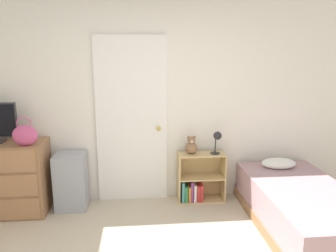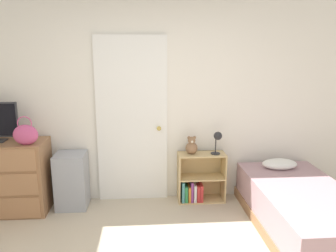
{
  "view_description": "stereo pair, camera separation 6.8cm",
  "coord_description": "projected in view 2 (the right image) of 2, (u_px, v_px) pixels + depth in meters",
  "views": [
    {
      "loc": [
        -0.11,
        -1.96,
        1.9
      ],
      "look_at": [
        0.24,
        1.85,
        1.02
      ],
      "focal_mm": 35.0,
      "sensor_mm": 36.0,
      "label": 1
    },
    {
      "loc": [
        -0.04,
        -1.96,
        1.9
      ],
      "look_at": [
        0.24,
        1.85,
        1.02
      ],
      "focal_mm": 35.0,
      "sensor_mm": 36.0,
      "label": 2
    }
  ],
  "objects": [
    {
      "name": "handbag",
      "position": [
        26.0,
        134.0,
        3.65
      ],
      "size": [
        0.27,
        0.13,
        0.33
      ],
      "color": "#C64C7F",
      "rests_on": "dresser"
    },
    {
      "name": "door_closed",
      "position": [
        132.0,
        121.0,
        4.11
      ],
      "size": [
        0.88,
        0.09,
        2.09
      ],
      "color": "white",
      "rests_on": "ground_plane"
    },
    {
      "name": "storage_bin",
      "position": [
        72.0,
        180.0,
        4.03
      ],
      "size": [
        0.37,
        0.36,
        0.69
      ],
      "color": "#999EA8",
      "rests_on": "ground_plane"
    },
    {
      "name": "teddy_bear",
      "position": [
        192.0,
        146.0,
        4.1
      ],
      "size": [
        0.15,
        0.15,
        0.23
      ],
      "color": "#8C6647",
      "rests_on": "bookshelf"
    },
    {
      "name": "bookshelf",
      "position": [
        198.0,
        182.0,
        4.22
      ],
      "size": [
        0.6,
        0.26,
        0.63
      ],
      "color": "tan",
      "rests_on": "ground_plane"
    },
    {
      "name": "wall_back",
      "position": [
        147.0,
        102.0,
        4.12
      ],
      "size": [
        10.0,
        0.06,
        2.55
      ],
      "color": "white",
      "rests_on": "ground_plane"
    },
    {
      "name": "desk_lamp",
      "position": [
        218.0,
        138.0,
        4.06
      ],
      "size": [
        0.13,
        0.13,
        0.29
      ],
      "color": "#262628",
      "rests_on": "bookshelf"
    },
    {
      "name": "dresser",
      "position": [
        6.0,
        177.0,
        3.89
      ],
      "size": [
        0.97,
        0.5,
        0.87
      ],
      "color": "#996B47",
      "rests_on": "ground_plane"
    },
    {
      "name": "bed",
      "position": [
        302.0,
        209.0,
        3.53
      ],
      "size": [
        0.98,
        1.86,
        0.58
      ],
      "color": "#996B47",
      "rests_on": "ground_plane"
    }
  ]
}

